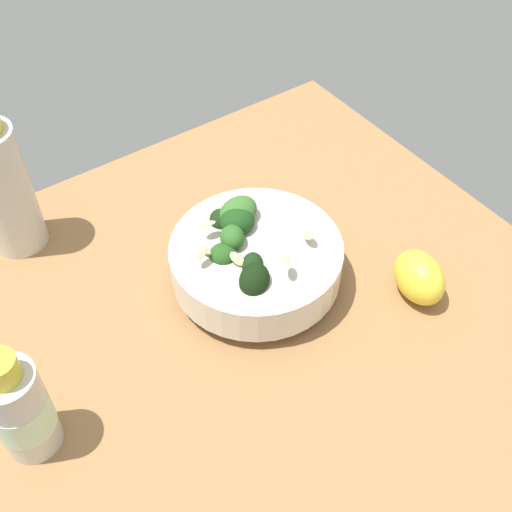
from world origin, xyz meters
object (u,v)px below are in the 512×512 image
object	(u,v)px
lemon_wedge	(419,277)
bottle_tall	(2,188)
bowl_of_broccoli	(254,258)
bottle_short	(20,409)

from	to	relation	value
lemon_wedge	bottle_tall	bearing A→B (deg)	44.91
bowl_of_broccoli	bottle_short	bearing A→B (deg)	98.66
lemon_wedge	bottle_tall	distance (cm)	44.05
lemon_wedge	bottle_tall	size ratio (longest dim) A/B	0.39
lemon_wedge	bottle_short	world-z (taller)	bottle_short
bottle_tall	bottle_short	distance (cm)	25.35
bottle_short	bowl_of_broccoli	bearing A→B (deg)	-81.34
bottle_tall	bottle_short	xyz separation A→B (cm)	(-23.89, 8.08, -2.62)
bottle_tall	bottle_short	bearing A→B (deg)	161.32
bottle_tall	bottle_short	world-z (taller)	bottle_tall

